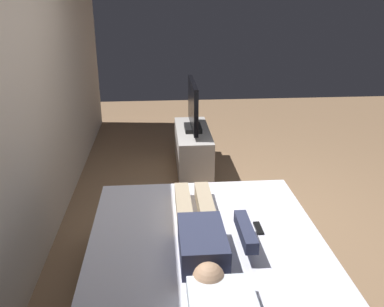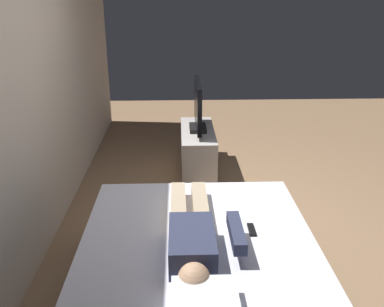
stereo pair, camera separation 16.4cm
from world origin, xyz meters
name	(u,v)px [view 2 (the right image)]	position (x,y,z in m)	size (l,w,h in m)	color
ground_plane	(237,234)	(0.00, 0.00, 0.00)	(10.00, 10.00, 0.00)	#8C6B4C
back_wall	(41,74)	(0.40, 1.71, 1.40)	(6.40, 0.10, 2.80)	beige
bed	(199,282)	(-0.99, 0.40, 0.26)	(1.99, 1.63, 0.54)	#333338
person	(194,234)	(-0.96, 0.44, 0.62)	(1.26, 0.46, 0.18)	#2D334C
remote	(252,230)	(-0.81, 0.03, 0.55)	(0.15, 0.04, 0.02)	black
tv_stand	(198,149)	(1.54, 0.29, 0.25)	(1.10, 0.40, 0.50)	#B7B2AD
tv	(198,107)	(1.54, 0.29, 0.78)	(0.88, 0.20, 0.59)	black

